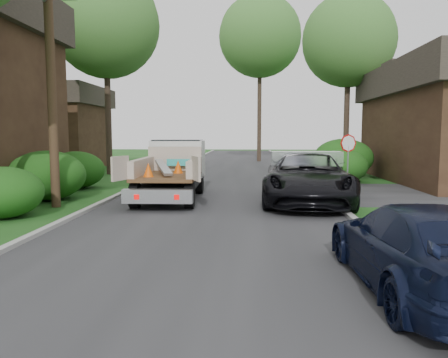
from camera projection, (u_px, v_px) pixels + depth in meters
name	position (u px, v px, depth m)	size (l,w,h in m)	color
ground	(200.00, 247.00, 9.65)	(120.00, 120.00, 0.00)	#164513
road	(225.00, 189.00, 19.58)	(8.00, 90.00, 0.02)	#28282B
curb_left	(135.00, 187.00, 19.81)	(0.20, 90.00, 0.12)	#9E9E99
curb_right	(317.00, 189.00, 19.35)	(0.20, 90.00, 0.12)	#9E9E99
stop_sign	(348.00, 151.00, 18.11)	(0.71, 0.32, 2.48)	slate
utility_pole	(50.00, 52.00, 14.37)	(2.42, 1.25, 10.00)	#382619
house_left_far	(50.00, 126.00, 31.94)	(7.56, 7.56, 6.00)	#321E14
hedge_left_a	(3.00, 192.00, 12.90)	(2.34, 2.34, 1.53)	#134910
hedge_left_b	(47.00, 175.00, 16.38)	(2.86, 2.86, 1.87)	#134910
hedge_left_c	(76.00, 170.00, 19.88)	(2.60, 2.60, 1.70)	#134910
hedge_right_a	(342.00, 166.00, 22.15)	(2.60, 2.60, 1.70)	#134910
hedge_right_b	(343.00, 158.00, 25.06)	(3.38, 3.38, 2.21)	#134910
tree_left_far	(106.00, 25.00, 26.03)	(6.40, 6.40, 12.20)	#2D2119
tree_right_far	(349.00, 41.00, 28.21)	(6.00, 6.00, 11.50)	#2D2119
tree_center_far	(260.00, 36.00, 38.19)	(7.20, 7.20, 14.60)	#2D2119
flatbed_truck	(174.00, 166.00, 17.32)	(2.79, 5.98, 2.25)	black
black_pickup	(307.00, 178.00, 15.70)	(3.00, 6.51, 1.81)	black
navy_suv	(421.00, 247.00, 6.88)	(1.99, 4.90, 1.42)	black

